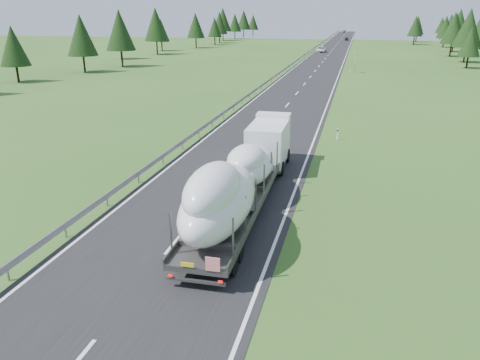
% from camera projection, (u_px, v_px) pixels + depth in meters
% --- Properties ---
extents(road_surface, '(10.00, 400.00, 0.02)m').
position_uv_depth(road_surface, '(323.00, 62.00, 105.54)').
color(road_surface, black).
rests_on(road_surface, ground).
extents(guardrail, '(0.10, 400.00, 0.76)m').
position_uv_depth(guardrail, '(299.00, 58.00, 106.48)').
color(guardrail, slate).
rests_on(guardrail, ground).
extents(marker_posts, '(0.13, 350.08, 1.00)m').
position_uv_depth(marker_posts, '(356.00, 45.00, 154.21)').
color(marker_posts, silver).
rests_on(marker_posts, ground).
extents(highway_sign, '(0.08, 0.90, 2.60)m').
position_uv_depth(highway_sign, '(355.00, 63.00, 85.02)').
color(highway_sign, slate).
rests_on(highway_sign, ground).
extents(tree_line_left, '(14.62, 259.10, 12.64)m').
position_uv_depth(tree_line_left, '(132.00, 28.00, 107.50)').
color(tree_line_left, black).
rests_on(tree_line_left, ground).
extents(boat_truck, '(2.97, 18.71, 4.27)m').
position_uv_depth(boat_truck, '(241.00, 175.00, 24.66)').
color(boat_truck, white).
rests_on(boat_truck, ground).
extents(distant_van, '(2.47, 5.36, 1.49)m').
position_uv_depth(distant_van, '(321.00, 50.00, 131.31)').
color(distant_van, silver).
rests_on(distant_van, ground).
extents(distant_car_dark, '(1.57, 3.82, 1.30)m').
position_uv_depth(distant_car_dark, '(347.00, 39.00, 190.50)').
color(distant_car_dark, black).
rests_on(distant_car_dark, ground).
extents(distant_car_blue, '(1.63, 4.24, 1.38)m').
position_uv_depth(distant_car_blue, '(344.00, 31.00, 271.21)').
color(distant_car_blue, '#172A40').
rests_on(distant_car_blue, ground).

